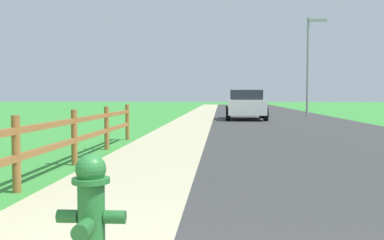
# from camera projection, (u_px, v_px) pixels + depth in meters

# --- Properties ---
(ground_plane) EXTENTS (120.00, 120.00, 0.00)m
(ground_plane) POSITION_uv_depth(u_px,v_px,m) (214.00, 117.00, 26.71)
(ground_plane) COLOR #398F38
(road_asphalt) EXTENTS (7.00, 66.00, 0.01)m
(road_asphalt) POSITION_uv_depth(u_px,v_px,m) (269.00, 115.00, 28.48)
(road_asphalt) COLOR #373737
(road_asphalt) RESTS_ON ground
(curb_concrete) EXTENTS (6.00, 66.00, 0.01)m
(curb_concrete) POSITION_uv_depth(u_px,v_px,m) (168.00, 115.00, 28.90)
(curb_concrete) COLOR #B8B28C
(curb_concrete) RESTS_ON ground
(grass_verge) EXTENTS (5.00, 66.00, 0.00)m
(grass_verge) POSITION_uv_depth(u_px,v_px,m) (146.00, 115.00, 29.00)
(grass_verge) COLOR #398F38
(grass_verge) RESTS_ON ground
(fire_hydrant) EXTENTS (0.46, 0.40, 0.88)m
(fire_hydrant) POSITION_uv_depth(u_px,v_px,m) (91.00, 217.00, 2.99)
(fire_hydrant) COLOR #287233
(fire_hydrant) RESTS_ON ground
(rail_fence) EXTENTS (0.11, 11.52, 1.01)m
(rail_fence) POSITION_uv_depth(u_px,v_px,m) (50.00, 139.00, 6.88)
(rail_fence) COLOR brown
(rail_fence) RESTS_ON ground
(parked_suv_white) EXTENTS (2.11, 4.22, 1.55)m
(parked_suv_white) POSITION_uv_depth(u_px,v_px,m) (246.00, 105.00, 23.44)
(parked_suv_white) COLOR white
(parked_suv_white) RESTS_ON ground
(street_lamp) EXTENTS (1.17, 0.20, 5.91)m
(street_lamp) POSITION_uv_depth(u_px,v_px,m) (310.00, 57.00, 26.79)
(street_lamp) COLOR gray
(street_lamp) RESTS_ON ground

